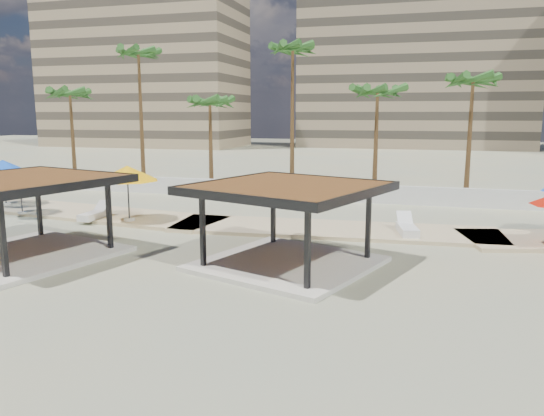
% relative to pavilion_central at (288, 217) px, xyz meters
% --- Properties ---
extents(ground, '(200.00, 200.00, 0.00)m').
position_rel_pavilion_central_xyz_m(ground, '(-1.37, -0.53, -1.89)').
color(ground, tan).
rests_on(ground, ground).
extents(promenade, '(44.45, 7.97, 0.24)m').
position_rel_pavilion_central_xyz_m(promenade, '(0.63, 7.14, -1.83)').
color(promenade, '#C6B284').
rests_on(promenade, ground).
extents(boundary_wall, '(56.00, 0.30, 1.20)m').
position_rel_pavilion_central_xyz_m(boundary_wall, '(-1.37, 15.47, -1.29)').
color(boundary_wall, silver).
rests_on(boundary_wall, ground).
extents(building_west, '(34.00, 16.00, 32.40)m').
position_rel_pavilion_central_xyz_m(building_west, '(-43.37, 67.47, 13.38)').
color(building_west, '#937F60').
rests_on(building_west, ground).
extents(building_mid, '(38.00, 16.00, 30.40)m').
position_rel_pavilion_central_xyz_m(building_mid, '(2.63, 77.47, 12.38)').
color(building_mid, '#847259').
rests_on(building_mid, ground).
extents(pavilion_central, '(7.95, 7.95, 3.17)m').
position_rel_pavilion_central_xyz_m(pavilion_central, '(0.00, 0.00, 0.00)').
color(pavilion_central, beige).
rests_on(pavilion_central, ground).
extents(pavilion_west, '(7.94, 7.94, 3.28)m').
position_rel_pavilion_central_xyz_m(pavilion_west, '(-10.53, -1.69, 0.06)').
color(pavilion_west, beige).
rests_on(pavilion_west, ground).
extents(umbrella_a, '(3.89, 3.89, 2.79)m').
position_rel_pavilion_central_xyz_m(umbrella_a, '(-19.87, 7.50, 0.68)').
color(umbrella_a, beige).
rests_on(umbrella_a, promenade).
extents(umbrella_b, '(3.72, 3.72, 2.91)m').
position_rel_pavilion_central_xyz_m(umbrella_b, '(-9.96, 5.27, 0.79)').
color(umbrella_b, beige).
rests_on(umbrella_b, promenade).
extents(umbrella_f, '(3.34, 3.34, 2.35)m').
position_rel_pavilion_central_xyz_m(umbrella_f, '(-16.81, 5.35, 0.31)').
color(umbrella_f, beige).
rests_on(umbrella_f, promenade).
extents(lounger_a, '(0.74, 2.20, 0.83)m').
position_rel_pavilion_central_xyz_m(lounger_a, '(-12.10, 5.32, -1.51)').
color(lounger_a, silver).
rests_on(lounger_a, promenade).
extents(lounger_b, '(1.20, 2.41, 0.87)m').
position_rel_pavilion_central_xyz_m(lounger_b, '(4.23, 6.25, -1.50)').
color(lounger_b, silver).
rests_on(lounger_b, promenade).
extents(palm_a, '(3.00, 3.00, 8.14)m').
position_rel_pavilion_central_xyz_m(palm_a, '(-22.37, 17.77, 5.15)').
color(palm_a, brown).
rests_on(palm_a, ground).
extents(palm_b, '(3.00, 3.00, 11.11)m').
position_rel_pavilion_central_xyz_m(palm_b, '(-16.37, 18.17, 7.94)').
color(palm_b, brown).
rests_on(palm_b, ground).
extents(palm_c, '(3.00, 3.00, 7.40)m').
position_rel_pavilion_central_xyz_m(palm_c, '(-10.37, 17.57, 4.45)').
color(palm_c, brown).
rests_on(palm_c, ground).
extents(palm_d, '(3.00, 3.00, 11.05)m').
position_rel_pavilion_central_xyz_m(palm_d, '(-4.37, 18.37, 7.88)').
color(palm_d, brown).
rests_on(palm_d, ground).
extents(palm_e, '(3.00, 3.00, 8.03)m').
position_rel_pavilion_central_xyz_m(palm_e, '(1.63, 17.87, 5.04)').
color(palm_e, brown).
rests_on(palm_e, ground).
extents(palm_f, '(3.00, 3.00, 8.66)m').
position_rel_pavilion_central_xyz_m(palm_f, '(7.63, 18.07, 5.64)').
color(palm_f, brown).
rests_on(palm_f, ground).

